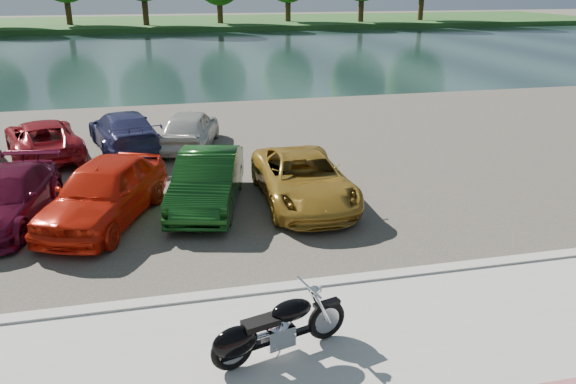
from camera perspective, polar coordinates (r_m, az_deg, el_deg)
The scene contains 13 objects.
ground at distance 9.30m, azimuth 2.92°, elevation -16.21°, with size 200.00×200.00×0.00m, color #595447.
kerb at distance 10.87m, azimuth 0.04°, elevation -9.75°, with size 60.00×0.30×0.14m, color #B1AFA6.
parking_lot at distance 19.08m, azimuth -6.05°, elevation 3.63°, with size 60.00×18.00×0.04m, color #403933.
river at distance 47.51m, azimuth -10.60°, elevation 13.60°, with size 120.00×40.00×0.00m, color #192E2D.
far_bank at distance 79.34m, azimuth -11.87°, elevation 16.45°, with size 120.00×24.00×0.60m, color #204B1B.
motorcycle at distance 8.83m, azimuth -2.01°, elevation -13.97°, with size 2.28×0.96×1.05m.
car_3 at distance 15.12m, azimuth -26.73°, elevation -0.57°, with size 1.76×4.33×1.26m, color #580C25.
car_4 at distance 14.23m, azimuth -18.19°, elevation 0.04°, with size 1.82×4.53×1.54m, color red.
car_5 at distance 14.63m, azimuth -8.18°, elevation 1.18°, with size 1.50×4.29×1.41m, color #113E12.
car_6 at distance 14.76m, azimuth 1.56°, elevation 1.36°, with size 2.18×4.73×1.32m, color #A77D26.
car_10 at distance 20.31m, azimuth -23.64°, elevation 4.97°, with size 2.12×4.59×1.28m, color maroon.
car_11 at distance 20.34m, azimuth -16.34°, elevation 6.01°, with size 1.89×4.65×1.35m, color navy.
car_12 at distance 20.07m, azimuth -9.92°, elevation 6.37°, with size 1.61×4.01×1.37m, color silver.
Camera 1 is at (-2.10, -7.14, 5.58)m, focal length 35.00 mm.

